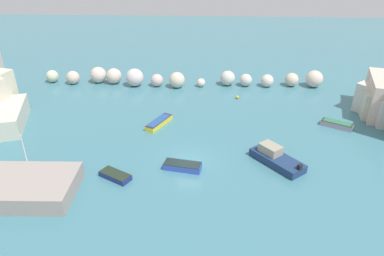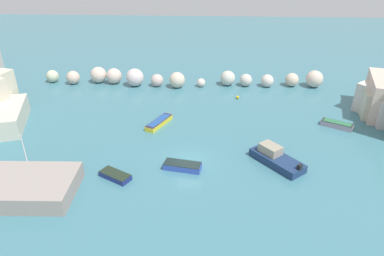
% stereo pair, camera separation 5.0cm
% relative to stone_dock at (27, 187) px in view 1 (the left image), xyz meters
% --- Properties ---
extents(cove_water, '(160.00, 160.00, 0.00)m').
position_rel_stone_dock_xyz_m(cove_water, '(13.93, 6.02, -0.80)').
color(cove_water, teal).
rests_on(cove_water, ground).
extents(rock_breakwater, '(43.20, 4.01, 2.71)m').
position_rel_stone_dock_xyz_m(rock_breakwater, '(10.95, 27.67, 0.36)').
color(rock_breakwater, beige).
rests_on(rock_breakwater, ground).
extents(stone_dock, '(8.59, 6.06, 1.59)m').
position_rel_stone_dock_xyz_m(stone_dock, '(0.00, 0.00, 0.00)').
color(stone_dock, gray).
rests_on(stone_dock, ground).
extents(channel_buoy, '(0.44, 0.44, 0.44)m').
position_rel_stone_dock_xyz_m(channel_buoy, '(19.84, 22.72, -0.57)').
color(channel_buoy, gold).
rests_on(channel_buoy, cove_water).
extents(moored_boat_0, '(3.34, 2.66, 0.55)m').
position_rel_stone_dock_xyz_m(moored_boat_0, '(7.11, 2.80, -0.52)').
color(moored_boat_0, navy).
rests_on(moored_boat_0, cove_water).
extents(moored_boat_1, '(3.84, 2.00, 0.66)m').
position_rel_stone_dock_xyz_m(moored_boat_1, '(13.35, 4.67, -0.47)').
color(moored_boat_1, '#334FB3').
rests_on(moored_boat_1, cove_water).
extents(moored_boat_2, '(4.41, 2.50, 4.47)m').
position_rel_stone_dock_xyz_m(moored_boat_2, '(-1.13, 2.79, -0.42)').
color(moored_boat_2, yellow).
rests_on(moored_boat_2, cove_water).
extents(moored_boat_3, '(2.96, 4.52, 0.65)m').
position_rel_stone_dock_xyz_m(moored_boat_3, '(9.77, 13.97, -0.46)').
color(moored_boat_3, gold).
rests_on(moored_boat_3, cove_water).
extents(moored_boat_4, '(5.34, 5.79, 1.72)m').
position_rel_stone_dock_xyz_m(moored_boat_4, '(22.66, 6.20, -0.20)').
color(moored_boat_4, navy).
rests_on(moored_boat_4, cove_water).
extents(moored_boat_5, '(3.72, 2.76, 0.70)m').
position_rel_stone_dock_xyz_m(moored_boat_5, '(31.27, 14.49, -0.43)').
color(moored_boat_5, gray).
rests_on(moored_boat_5, cove_water).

